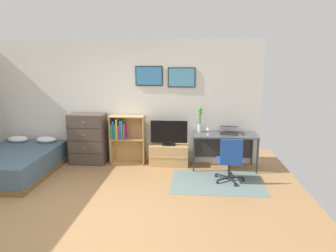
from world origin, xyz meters
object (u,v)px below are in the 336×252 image
(bed, at_px, (14,163))
(tv_stand, at_px, (169,155))
(bamboo_vase, at_px, (200,120))
(office_chair, at_px, (230,159))
(wine_glass, at_px, (208,129))
(computer_mouse, at_px, (243,134))
(dresser, at_px, (88,139))
(television, at_px, (169,133))
(laptop, at_px, (229,130))
(desk, at_px, (224,139))
(bookshelf, at_px, (124,136))

(bed, distance_m, tv_stand, 3.15)
(bamboo_vase, bearing_deg, office_chair, -60.84)
(bed, xyz_separation_m, wine_glass, (3.87, 0.63, 0.64))
(tv_stand, distance_m, computer_mouse, 1.63)
(dresser, xyz_separation_m, television, (1.80, -0.01, 0.17))
(computer_mouse, distance_m, wine_glass, 0.73)
(laptop, xyz_separation_m, computer_mouse, (0.27, -0.10, -0.05))
(desk, height_order, computer_mouse, computer_mouse)
(bookshelf, bearing_deg, office_chair, -23.23)
(tv_stand, distance_m, desk, 1.24)
(tv_stand, distance_m, bamboo_vase, 1.02)
(laptop, relative_size, computer_mouse, 4.32)
(office_chair, relative_size, computer_mouse, 8.27)
(television, height_order, bamboo_vase, bamboo_vase)
(bed, xyz_separation_m, office_chair, (4.25, -0.07, 0.22))
(bamboo_vase, bearing_deg, bookshelf, -178.86)
(bookshelf, relative_size, wine_glass, 5.95)
(bed, relative_size, television, 2.63)
(laptop, bearing_deg, tv_stand, -172.97)
(tv_stand, distance_m, wine_glass, 1.07)
(bed, relative_size, desk, 1.57)
(desk, bearing_deg, dresser, 179.89)
(bookshelf, xyz_separation_m, laptop, (2.27, -0.06, 0.18))
(desk, height_order, bamboo_vase, bamboo_vase)
(bookshelf, relative_size, tv_stand, 1.27)
(laptop, distance_m, bamboo_vase, 0.65)
(computer_mouse, xyz_separation_m, bamboo_vase, (-0.88, 0.20, 0.25))
(dresser, height_order, office_chair, dresser)
(office_chair, height_order, wine_glass, wine_glass)
(tv_stand, bearing_deg, wine_glass, -13.29)
(bed, relative_size, computer_mouse, 20.01)
(bamboo_vase, distance_m, wine_glass, 0.35)
(dresser, relative_size, computer_mouse, 10.69)
(laptop, bearing_deg, office_chair, -87.13)
(bookshelf, bearing_deg, bamboo_vase, 1.14)
(office_chair, bearing_deg, tv_stand, 142.58)
(television, relative_size, bamboo_vase, 1.51)
(television, distance_m, office_chair, 1.51)
(bookshelf, bearing_deg, television, -4.31)
(bed, bearing_deg, television, 13.14)
(bookshelf, distance_m, laptop, 2.28)
(dresser, relative_size, laptop, 2.48)
(dresser, distance_m, desk, 2.98)
(tv_stand, height_order, office_chair, office_chair)
(office_chair, distance_m, bamboo_vase, 1.25)
(laptop, bearing_deg, television, -171.97)
(dresser, bearing_deg, bed, -147.11)
(bookshelf, height_order, tv_stand, bookshelf)
(bed, distance_m, computer_mouse, 4.67)
(dresser, bearing_deg, desk, -0.11)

